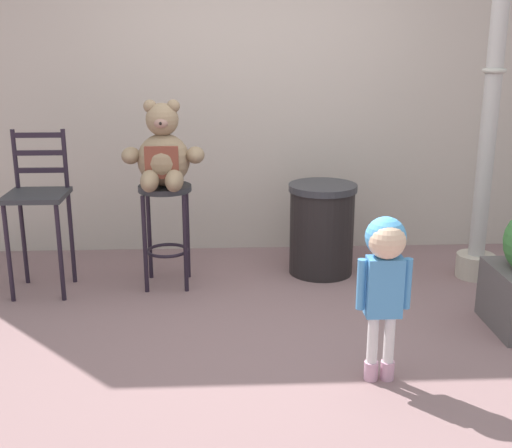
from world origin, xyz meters
TOP-DOWN VIEW (x-y plane):
  - ground_plane at (0.00, 0.00)m, footprint 24.00×24.00m
  - building_wall at (0.00, 1.98)m, footprint 6.09×0.30m
  - bar_stool_with_teddy at (-0.68, 0.98)m, footprint 0.38×0.38m
  - teddy_bear at (-0.68, 0.95)m, footprint 0.58×0.52m
  - child_walking at (0.57, -0.47)m, footprint 0.29×0.23m
  - trash_bin at (0.49, 1.19)m, footprint 0.52×0.52m
  - lamppost at (1.66, 1.03)m, footprint 0.29×0.29m
  - bar_chair_empty at (-1.56, 0.92)m, footprint 0.41×0.41m

SIDE VIEW (x-z plane):
  - ground_plane at x=0.00m, z-range 0.00..0.00m
  - trash_bin at x=0.49m, z-range 0.00..0.71m
  - bar_stool_with_teddy at x=-0.68m, z-range 0.16..0.91m
  - child_walking at x=0.57m, z-range 0.20..1.11m
  - bar_chair_empty at x=-1.56m, z-range 0.08..1.23m
  - teddy_bear at x=-0.68m, z-range 0.67..1.28m
  - lamppost at x=1.66m, z-range -0.29..2.38m
  - building_wall at x=0.00m, z-range 0.00..3.86m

